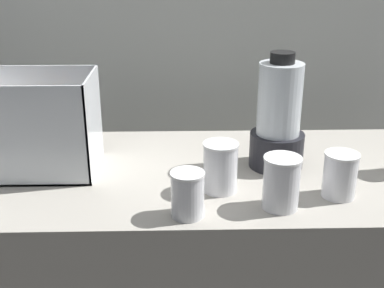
{
  "coord_description": "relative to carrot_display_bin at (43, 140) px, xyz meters",
  "views": [
    {
      "loc": [
        -0.03,
        -1.28,
        1.49
      ],
      "look_at": [
        0.0,
        0.0,
        0.98
      ],
      "focal_mm": 46.22,
      "sensor_mm": 36.0,
      "label": 1
    }
  ],
  "objects": [
    {
      "name": "juice_cup_orange_left",
      "position": [
        0.4,
        -0.27,
        -0.04
      ],
      "size": [
        0.08,
        0.08,
        0.11
      ],
      "color": "white",
      "rests_on": "counter"
    },
    {
      "name": "juice_cup_orange_far_right",
      "position": [
        0.78,
        -0.19,
        -0.03
      ],
      "size": [
        0.09,
        0.09,
        0.12
      ],
      "color": "white",
      "rests_on": "counter"
    },
    {
      "name": "juice_cup_mango_middle",
      "position": [
        0.49,
        -0.15,
        -0.03
      ],
      "size": [
        0.09,
        0.09,
        0.13
      ],
      "color": "white",
      "rests_on": "counter"
    },
    {
      "name": "back_wall_unit",
      "position": [
        0.42,
        0.75,
        0.28
      ],
      "size": [
        2.6,
        0.24,
        2.5
      ],
      "color": "silver",
      "rests_on": "ground_plane"
    },
    {
      "name": "blender_pitcher",
      "position": [
        0.66,
        0.01,
        0.05
      ],
      "size": [
        0.15,
        0.15,
        0.33
      ],
      "color": "black",
      "rests_on": "counter"
    },
    {
      "name": "carrot_display_bin",
      "position": [
        0.0,
        0.0,
        0.0
      ],
      "size": [
        0.3,
        0.23,
        0.27
      ],
      "color": "white",
      "rests_on": "counter"
    },
    {
      "name": "juice_cup_carrot_right",
      "position": [
        0.63,
        -0.24,
        -0.03
      ],
      "size": [
        0.09,
        0.09,
        0.13
      ],
      "color": "white",
      "rests_on": "counter"
    }
  ]
}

